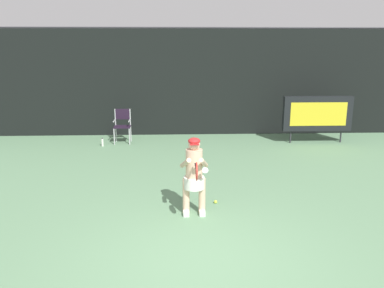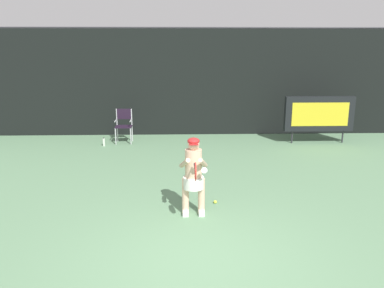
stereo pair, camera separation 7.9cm
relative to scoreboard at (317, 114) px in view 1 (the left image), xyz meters
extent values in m
cube|color=#618964|center=(-4.16, -7.11, -0.96)|extent=(18.00, 22.00, 0.02)
cube|color=black|center=(-4.16, 1.39, 0.85)|extent=(18.00, 0.12, 3.60)
cylinder|color=#38383D|center=(-4.16, 1.39, 2.68)|extent=(18.00, 0.05, 0.05)
cube|color=black|center=(0.00, 0.00, 0.00)|extent=(2.20, 0.20, 1.10)
cube|color=gold|center=(0.00, -0.10, 0.00)|extent=(1.80, 0.01, 0.75)
cylinder|color=#2D2D33|center=(-0.82, 0.00, -0.75)|extent=(0.05, 0.05, 0.40)
cylinder|color=#2D2D33|center=(0.83, 0.00, -0.75)|extent=(0.05, 0.05, 0.40)
cylinder|color=#B7B7BC|center=(-6.48, -0.02, -0.69)|extent=(0.04, 0.04, 0.52)
cylinder|color=#B7B7BC|center=(-6.00, -0.02, -0.69)|extent=(0.04, 0.04, 0.52)
cylinder|color=#B7B7BC|center=(-6.48, 0.39, -0.69)|extent=(0.04, 0.04, 0.52)
cylinder|color=#B7B7BC|center=(-6.00, 0.39, -0.69)|extent=(0.04, 0.04, 0.52)
cube|color=black|center=(-6.24, 0.19, -0.41)|extent=(0.52, 0.44, 0.03)
cylinder|color=#B7B7BC|center=(-6.48, 0.39, -0.15)|extent=(0.04, 0.04, 0.56)
cylinder|color=#B7B7BC|center=(-6.00, 0.39, -0.15)|extent=(0.04, 0.04, 0.56)
cube|color=black|center=(-6.24, 0.39, -0.04)|extent=(0.48, 0.02, 0.34)
cylinder|color=#B7B7BC|center=(-6.48, 0.19, -0.21)|extent=(0.04, 0.44, 0.04)
cylinder|color=#B7B7BC|center=(-6.00, 0.19, -0.21)|extent=(0.04, 0.44, 0.04)
cylinder|color=silver|center=(-6.82, -0.19, -0.83)|extent=(0.07, 0.07, 0.24)
cylinder|color=black|center=(-6.82, -0.19, -0.69)|extent=(0.03, 0.03, 0.03)
cube|color=white|center=(-4.33, -5.37, -0.90)|extent=(0.11, 0.26, 0.09)
cube|color=white|center=(-4.03, -5.37, -0.90)|extent=(0.11, 0.26, 0.09)
cylinder|color=#DBB293|center=(-4.33, -5.32, -0.60)|extent=(0.13, 0.13, 0.70)
cylinder|color=#DBB293|center=(-4.03, -5.32, -0.60)|extent=(0.13, 0.13, 0.70)
cylinder|color=silver|center=(-4.18, -5.32, -0.33)|extent=(0.39, 0.39, 0.22)
cylinder|color=#DBB293|center=(-4.18, -5.32, 0.03)|extent=(0.31, 0.31, 0.56)
sphere|color=#DBB293|center=(-4.18, -5.32, 0.41)|extent=(0.22, 0.22, 0.22)
ellipsoid|color=#B22323|center=(-4.18, -5.32, 0.47)|extent=(0.22, 0.22, 0.12)
cube|color=#B22323|center=(-4.18, -5.42, 0.43)|extent=(0.17, 0.12, 0.02)
cylinder|color=#DBB293|center=(-4.35, -5.49, 0.10)|extent=(0.21, 0.51, 0.31)
cylinder|color=#DBB293|center=(-4.02, -5.49, 0.10)|extent=(0.21, 0.51, 0.31)
cylinder|color=white|center=(-4.00, -5.61, 0.00)|extent=(0.13, 0.12, 0.12)
cylinder|color=black|center=(-4.17, -5.70, 0.11)|extent=(0.03, 0.28, 0.03)
torus|color=red|center=(-4.17, -6.01, 0.11)|extent=(0.02, 0.31, 0.31)
ellipsoid|color=silver|center=(-4.17, -6.01, 0.11)|extent=(0.01, 0.26, 0.26)
sphere|color=#CCDB3D|center=(-3.73, -4.87, -0.91)|extent=(0.07, 0.07, 0.07)
camera|label=1|loc=(-4.50, -12.27, 2.20)|focal=36.99mm
camera|label=2|loc=(-4.43, -12.27, 2.20)|focal=36.99mm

